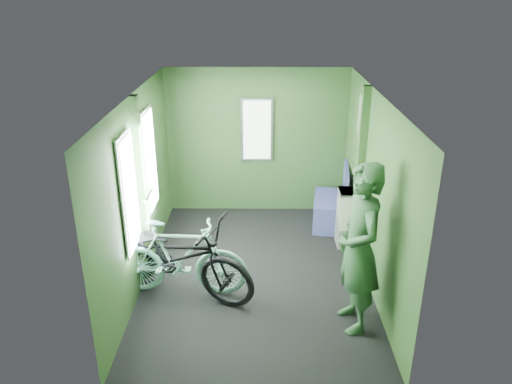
# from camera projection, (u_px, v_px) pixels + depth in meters

# --- Properties ---
(room) EXTENTS (4.00, 4.02, 2.31)m
(room) POSITION_uv_depth(u_px,v_px,m) (253.00, 168.00, 5.88)
(room) COLOR black
(room) RESTS_ON ground
(bicycle_black) EXTENTS (2.16, 1.54, 1.12)m
(bicycle_black) POSITION_uv_depth(u_px,v_px,m) (178.00, 293.00, 6.00)
(bicycle_black) COLOR black
(bicycle_black) RESTS_ON ground
(bicycle_mint) EXTENTS (1.64, 0.60, 0.98)m
(bicycle_mint) POSITION_uv_depth(u_px,v_px,m) (182.00, 293.00, 6.01)
(bicycle_mint) COLOR #90D9CF
(bicycle_mint) RESTS_ON ground
(passenger) EXTENTS (0.55, 0.77, 1.86)m
(passenger) POSITION_uv_depth(u_px,v_px,m) (359.00, 249.00, 5.11)
(passenger) COLOR #2E5433
(passenger) RESTS_ON ground
(waste_box) EXTENTS (0.24, 0.34, 0.83)m
(waste_box) POSITION_uv_depth(u_px,v_px,m) (346.00, 218.00, 6.97)
(waste_box) COLOR slate
(waste_box) RESTS_ON ground
(bench_seat) EXTENTS (0.60, 0.93, 0.92)m
(bench_seat) POSITION_uv_depth(u_px,v_px,m) (331.00, 208.00, 7.62)
(bench_seat) COLOR navy
(bench_seat) RESTS_ON ground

